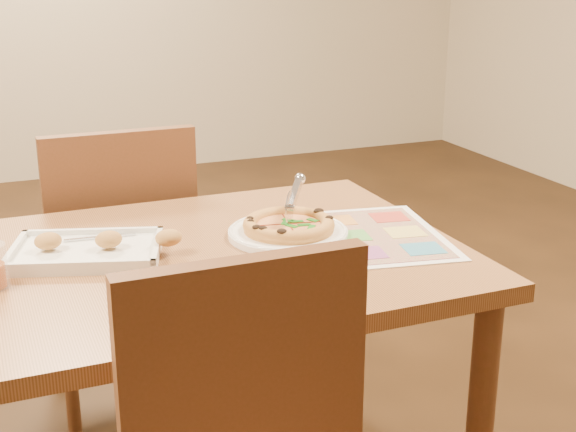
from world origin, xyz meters
name	(u,v)px	position (x,y,z in m)	size (l,w,h in m)	color
dining_table	(169,294)	(0.00, 0.00, 0.63)	(1.30, 0.85, 0.72)	#98653D
chair_far	(119,238)	(0.00, 0.60, 0.57)	(0.42, 0.42, 0.47)	brown
plate	(288,233)	(0.30, 0.03, 0.73)	(0.28, 0.28, 0.02)	white
pizza	(289,225)	(0.30, 0.03, 0.75)	(0.22, 0.22, 0.03)	gold
pizza_cutter	(293,197)	(0.32, 0.06, 0.80)	(0.10, 0.13, 0.09)	silver
appetizer_tray	(91,250)	(-0.15, 0.07, 0.74)	(0.39, 0.31, 0.06)	silver
menu	(378,235)	(0.49, -0.05, 0.72)	(0.29, 0.41, 0.01)	white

